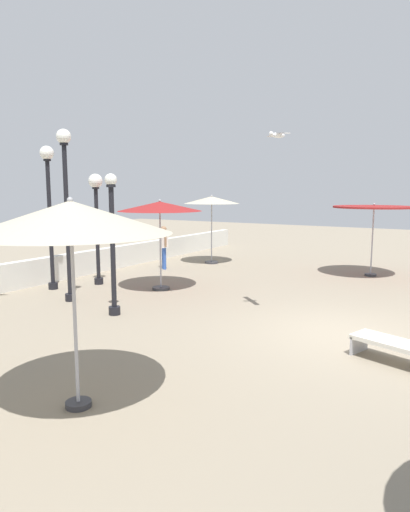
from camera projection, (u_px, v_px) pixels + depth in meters
name	position (u px, v px, depth m)	size (l,w,h in m)	color
ground_plane	(343.00, 334.00, 9.62)	(56.00, 56.00, 0.00)	gray
boundary_wall	(35.00, 272.00, 14.47)	(25.20, 0.30, 0.83)	silver
patio_umbrella_1	(212.00, 201.00, 18.50)	(2.24, 2.24, 2.79)	#333338
patio_umbrella_2	(374.00, 209.00, 15.75)	(2.74, 2.74, 2.53)	#333338
patio_umbrella_3	(71.00, 218.00, 6.03)	(2.68, 2.68, 2.90)	#333338
patio_umbrella_4	(160.00, 207.00, 13.55)	(2.51, 2.51, 2.71)	#333338
lamp_post_0	(96.00, 209.00, 14.36)	(0.44, 0.44, 3.48)	black
lamp_post_1	(49.00, 197.00, 13.57)	(0.41, 0.41, 4.26)	black
lamp_post_2	(113.00, 241.00, 10.86)	(0.29, 0.29, 3.37)	black
lamp_post_3	(66.00, 195.00, 12.09)	(0.39, 0.39, 4.55)	black
lounge_chair_0	(406.00, 344.00, 7.82)	(1.12, 1.95, 0.83)	#B7B7BC
guest_0	(164.00, 243.00, 17.33)	(0.41, 0.46, 1.64)	#3359B2
seagull_0	(277.00, 135.00, 10.19)	(0.75, 0.78, 0.14)	white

